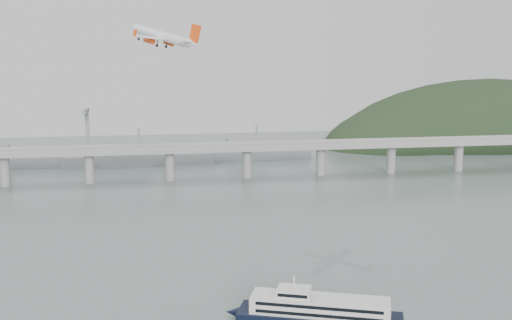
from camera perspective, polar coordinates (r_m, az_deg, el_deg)
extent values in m
plane|color=slate|center=(200.60, 2.85, -12.77)|extent=(900.00, 900.00, 0.00)
cube|color=gray|center=(387.29, -3.80, 1.10)|extent=(800.00, 22.00, 2.20)
cube|color=gray|center=(376.68, -3.62, 1.17)|extent=(800.00, 0.60, 1.80)
cube|color=gray|center=(397.35, -3.97, 1.60)|extent=(800.00, 0.60, 1.80)
cylinder|color=gray|center=(396.41, -22.80, -0.96)|extent=(6.00, 6.00, 21.00)
cylinder|color=gray|center=(388.44, -15.59, -0.77)|extent=(6.00, 6.00, 21.00)
cylinder|color=gray|center=(386.82, -8.20, -0.56)|extent=(6.00, 6.00, 21.00)
cylinder|color=gray|center=(391.62, -0.87, -0.34)|extent=(6.00, 6.00, 21.00)
cylinder|color=gray|center=(402.63, 6.17, -0.13)|extent=(6.00, 6.00, 21.00)
cylinder|color=gray|center=(419.35, 12.74, 0.07)|extent=(6.00, 6.00, 21.00)
cylinder|color=gray|center=(441.13, 18.73, 0.25)|extent=(6.00, 6.00, 21.00)
ellipsoid|color=black|center=(606.14, 20.99, -0.14)|extent=(320.00, 150.00, 156.00)
ellipsoid|color=black|center=(553.05, 13.10, 0.01)|extent=(140.00, 110.00, 96.00)
cube|color=gray|center=(451.70, -11.02, 0.08)|extent=(110.55, 21.43, 8.00)
cube|color=gray|center=(450.82, -12.45, 1.04)|extent=(39.01, 16.73, 8.00)
cylinder|color=gray|center=(449.44, -11.09, 2.09)|extent=(1.60, 1.60, 14.00)
cube|color=gray|center=(468.81, 0.05, 0.59)|extent=(85.00, 13.60, 8.00)
cube|color=gray|center=(466.24, -0.97, 1.53)|extent=(29.75, 11.90, 8.00)
cylinder|color=gray|center=(466.64, 0.05, 2.53)|extent=(1.60, 1.60, 14.00)
cube|color=gray|center=(486.46, -15.75, 2.46)|extent=(3.00, 3.00, 40.00)
cube|color=gray|center=(474.82, -15.96, 4.47)|extent=(3.00, 28.00, 3.00)
cube|color=black|center=(179.85, 6.08, -14.86)|extent=(48.17, 27.85, 3.78)
cone|color=black|center=(183.57, -2.14, -14.29)|extent=(5.78, 5.25, 3.78)
cube|color=silver|center=(178.15, 6.10, -13.61)|extent=(40.43, 23.32, 4.73)
cube|color=black|center=(173.29, 5.96, -13.85)|extent=(33.51, 13.28, 0.95)
cube|color=black|center=(174.19, 5.95, -14.53)|extent=(33.51, 13.28, 0.95)
cube|color=black|center=(182.08, 6.25, -12.68)|extent=(33.51, 13.28, 0.95)
cube|color=black|center=(182.94, 6.23, -13.33)|extent=(33.51, 13.28, 0.95)
cube|color=silver|center=(177.53, 3.63, -12.41)|extent=(11.22, 9.62, 2.46)
cube|color=black|center=(174.44, 3.48, -12.81)|extent=(7.96, 3.22, 0.95)
cylinder|color=silver|center=(176.43, 3.64, -11.49)|extent=(0.61, 0.61, 3.78)
cylinder|color=white|center=(247.55, -8.98, 11.61)|extent=(21.79, 24.00, 10.38)
cone|color=white|center=(259.08, -11.59, 12.29)|extent=(6.00, 6.06, 4.60)
cone|color=white|center=(236.22, -6.03, 10.94)|extent=(6.78, 6.70, 4.84)
cube|color=white|center=(246.94, -8.86, 11.34)|extent=(28.10, 28.27, 3.33)
cube|color=white|center=(236.82, -6.18, 11.16)|extent=(10.95, 11.01, 1.65)
cube|color=#E5450F|center=(235.89, -5.83, 11.91)|extent=(4.74, 4.33, 7.57)
cylinder|color=#E5450F|center=(252.22, -8.27, 11.01)|extent=(4.92, 5.10, 3.33)
cylinder|color=black|center=(253.68, -8.62, 11.10)|extent=(2.32, 2.15, 2.38)
cube|color=white|center=(252.12, -8.23, 11.23)|extent=(2.17, 2.12, 1.81)
cylinder|color=#E5450F|center=(244.10, -10.11, 11.15)|extent=(4.92, 5.10, 3.33)
cylinder|color=black|center=(245.61, -10.46, 11.25)|extent=(2.32, 2.15, 2.38)
cube|color=white|center=(244.00, -10.06, 11.39)|extent=(2.17, 2.12, 1.81)
cylinder|color=black|center=(249.05, -8.51, 10.88)|extent=(1.01, 0.84, 2.49)
cylinder|color=black|center=(249.16, -8.55, 10.63)|extent=(1.28, 1.22, 1.38)
cylinder|color=black|center=(245.19, -9.37, 10.95)|extent=(1.01, 0.84, 2.49)
cylinder|color=black|center=(245.31, -9.42, 10.69)|extent=(1.28, 1.22, 1.38)
cylinder|color=black|center=(256.40, -11.07, 11.50)|extent=(1.01, 0.84, 2.49)
cylinder|color=black|center=(256.51, -11.11, 11.25)|extent=(1.28, 1.22, 1.38)
cube|color=#E5450F|center=(258.39, -5.77, 11.27)|extent=(1.76, 1.61, 2.78)
cube|color=#E5450F|center=(233.05, -11.45, 11.78)|extent=(1.76, 1.61, 2.78)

